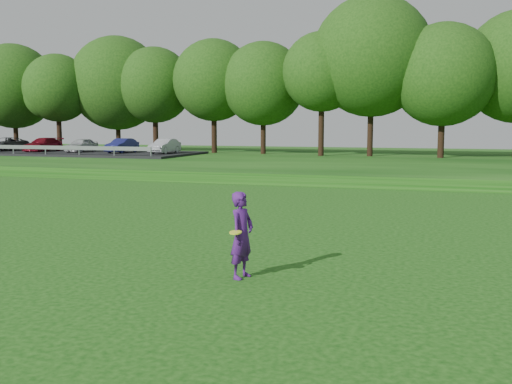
% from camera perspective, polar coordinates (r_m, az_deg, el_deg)
% --- Properties ---
extents(ground, '(140.00, 140.00, 0.00)m').
position_cam_1_polar(ground, '(12.48, -21.09, -8.33)').
color(ground, '#0F400C').
rests_on(ground, ground).
extents(berm, '(130.00, 30.00, 0.60)m').
position_cam_1_polar(berm, '(44.07, 7.98, 3.00)').
color(berm, '#0F400C').
rests_on(berm, ground).
extents(walking_path, '(130.00, 1.60, 0.04)m').
position_cam_1_polar(walking_path, '(30.45, 3.32, 0.85)').
color(walking_path, gray).
rests_on(walking_path, ground).
extents(treeline, '(104.00, 7.00, 15.00)m').
position_cam_1_polar(treeline, '(48.17, 8.99, 12.59)').
color(treeline, '#163E0E').
rests_on(treeline, berm).
extents(parking_lot, '(24.00, 9.00, 1.38)m').
position_cam_1_polar(parking_lot, '(53.03, -19.32, 4.13)').
color(parking_lot, black).
rests_on(parking_lot, berm).
extents(woman, '(0.56, 0.85, 1.79)m').
position_cam_1_polar(woman, '(11.72, -1.43, -4.33)').
color(woman, '#4E1973').
rests_on(woman, ground).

